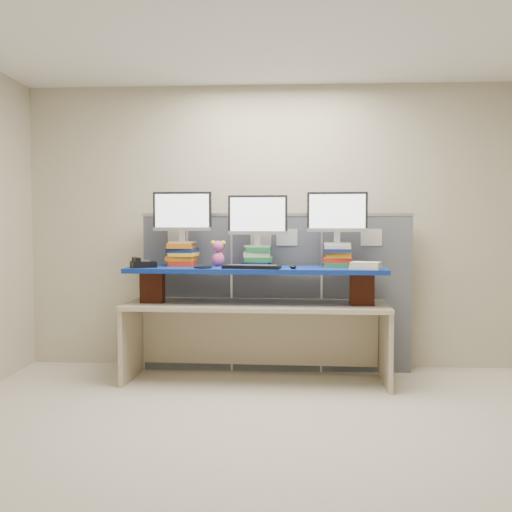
# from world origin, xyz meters

# --- Properties ---
(room) EXTENTS (5.00, 4.00, 2.80)m
(room) POSITION_xyz_m (0.00, 0.00, 1.40)
(room) COLOR #C0B79E
(room) RESTS_ON ground
(cubicle_partition) EXTENTS (2.60, 0.06, 1.53)m
(cubicle_partition) POSITION_xyz_m (-0.00, 1.78, 0.77)
(cubicle_partition) COLOR #4E525C
(cubicle_partition) RESTS_ON ground
(desk) EXTENTS (2.37, 0.76, 0.71)m
(desk) POSITION_xyz_m (-0.18, 1.39, 0.57)
(desk) COLOR #BBAC8F
(desk) RESTS_ON ground
(brick_pier_left) EXTENTS (0.21, 0.12, 0.28)m
(brick_pier_left) POSITION_xyz_m (-1.11, 1.37, 0.86)
(brick_pier_left) COLOR maroon
(brick_pier_left) RESTS_ON desk
(brick_pier_right) EXTENTS (0.21, 0.12, 0.28)m
(brick_pier_right) POSITION_xyz_m (0.76, 1.31, 0.86)
(brick_pier_right) COLOR maroon
(brick_pier_right) RESTS_ON desk
(blue_board) EXTENTS (2.31, 0.65, 0.04)m
(blue_board) POSITION_xyz_m (-0.18, 1.39, 1.02)
(blue_board) COLOR #09097B
(blue_board) RESTS_ON brick_pier_left
(book_stack_left) EXTENTS (0.28, 0.30, 0.21)m
(book_stack_left) POSITION_xyz_m (-0.87, 1.54, 1.14)
(book_stack_left) COLOR #B22914
(book_stack_left) RESTS_ON blue_board
(book_stack_center) EXTENTS (0.27, 0.30, 0.18)m
(book_stack_center) POSITION_xyz_m (-0.17, 1.51, 1.13)
(book_stack_center) COLOR navy
(book_stack_center) RESTS_ON blue_board
(book_stack_right) EXTENTS (0.26, 0.32, 0.20)m
(book_stack_right) POSITION_xyz_m (0.55, 1.48, 1.14)
(book_stack_right) COLOR #1D6F38
(book_stack_right) RESTS_ON blue_board
(monitor_left) EXTENTS (0.54, 0.16, 0.47)m
(monitor_left) POSITION_xyz_m (-0.87, 1.53, 1.52)
(monitor_left) COLOR #A9A9AE
(monitor_left) RESTS_ON book_stack_left
(monitor_center) EXTENTS (0.54, 0.16, 0.47)m
(monitor_center) POSITION_xyz_m (-0.17, 1.51, 1.48)
(monitor_center) COLOR #A9A9AE
(monitor_center) RESTS_ON book_stack_center
(monitor_right) EXTENTS (0.54, 0.16, 0.47)m
(monitor_right) POSITION_xyz_m (0.55, 1.48, 1.51)
(monitor_right) COLOR #A9A9AE
(monitor_right) RESTS_ON book_stack_right
(keyboard) EXTENTS (0.52, 0.24, 0.03)m
(keyboard) POSITION_xyz_m (-0.21, 1.22, 1.05)
(keyboard) COLOR black
(keyboard) RESTS_ON blue_board
(mouse) EXTENTS (0.08, 0.12, 0.03)m
(mouse) POSITION_xyz_m (0.15, 1.22, 1.06)
(mouse) COLOR black
(mouse) RESTS_ON blue_board
(desk_phone) EXTENTS (0.27, 0.26, 0.09)m
(desk_phone) POSITION_xyz_m (-1.19, 1.31, 1.07)
(desk_phone) COLOR black
(desk_phone) RESTS_ON blue_board
(headset) EXTENTS (0.18, 0.18, 0.02)m
(headset) POSITION_xyz_m (-0.64, 1.25, 1.05)
(headset) COLOR black
(headset) RESTS_ON blue_board
(plush_toy) EXTENTS (0.14, 0.10, 0.24)m
(plush_toy) POSITION_xyz_m (-0.53, 1.50, 1.16)
(plush_toy) COLOR #D04F8A
(plush_toy) RESTS_ON blue_board
(binder_stack) EXTENTS (0.30, 0.27, 0.06)m
(binder_stack) POSITION_xyz_m (0.78, 1.22, 1.07)
(binder_stack) COLOR beige
(binder_stack) RESTS_ON blue_board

